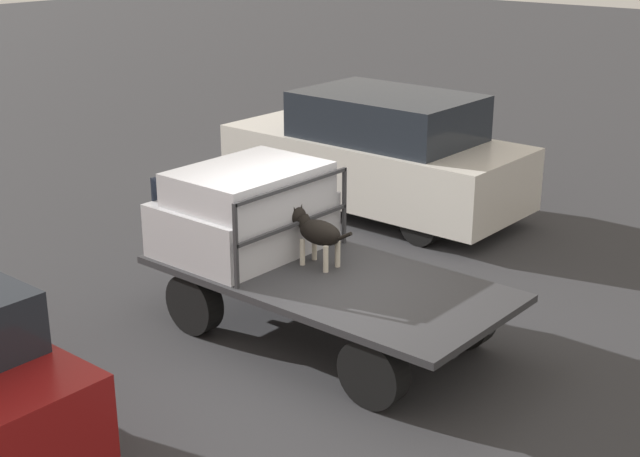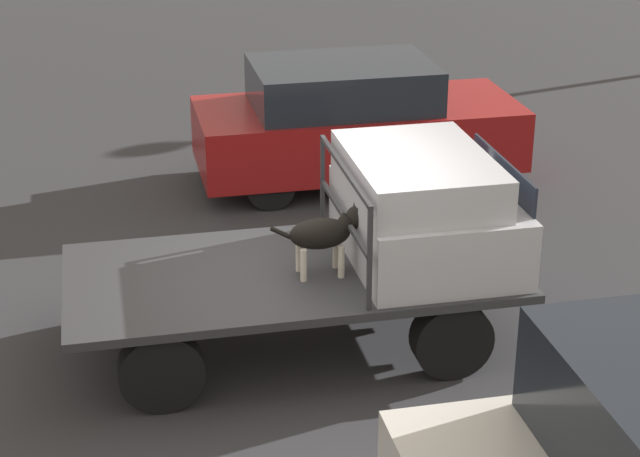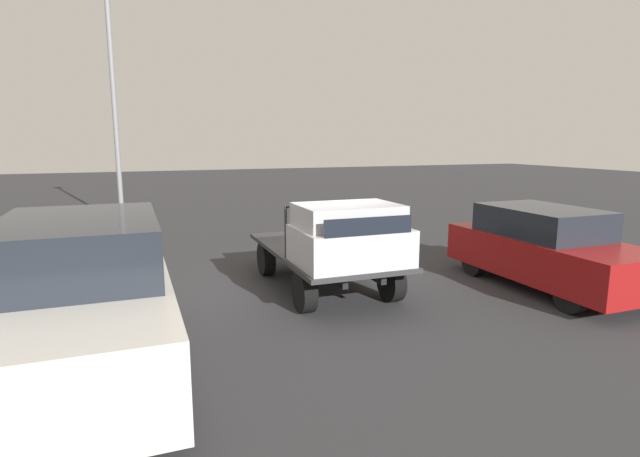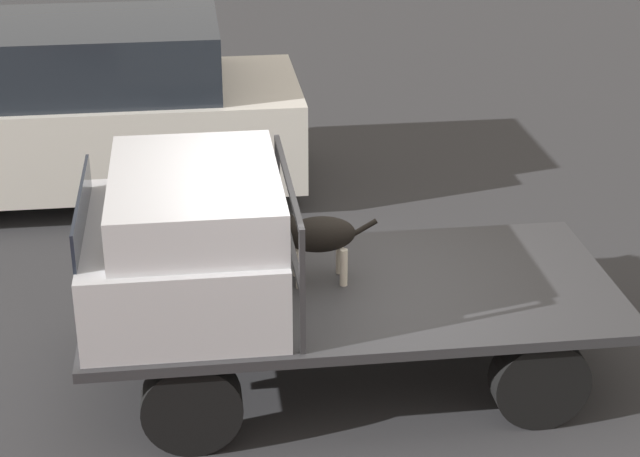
{
  "view_description": "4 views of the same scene",
  "coord_description": "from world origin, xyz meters",
  "views": [
    {
      "loc": [
        -5.79,
        7.02,
        4.5
      ],
      "look_at": [
        0.23,
        -0.16,
        1.22
      ],
      "focal_mm": 50.0,
      "sensor_mm": 36.0,
      "label": 1
    },
    {
      "loc": [
        -1.6,
        -8.63,
        4.99
      ],
      "look_at": [
        0.23,
        -0.16,
        1.22
      ],
      "focal_mm": 60.0,
      "sensor_mm": 36.0,
      "label": 2
    },
    {
      "loc": [
        8.93,
        -3.47,
        2.89
      ],
      "look_at": [
        0.23,
        -0.16,
        1.22
      ],
      "focal_mm": 28.0,
      "sensor_mm": 36.0,
      "label": 3
    },
    {
      "loc": [
        1.17,
        7.23,
        4.64
      ],
      "look_at": [
        0.23,
        -0.16,
        1.22
      ],
      "focal_mm": 60.0,
      "sensor_mm": 36.0,
      "label": 4
    }
  ],
  "objects": [
    {
      "name": "ground_plane",
      "position": [
        0.0,
        0.0,
        0.0
      ],
      "size": [
        80.0,
        80.0,
        0.0
      ],
      "primitive_type": "plane",
      "color": "#2D2D30"
    },
    {
      "name": "flatbed_truck",
      "position": [
        0.0,
        0.0,
        0.58
      ],
      "size": [
        4.09,
        1.98,
        0.78
      ],
      "color": "black",
      "rests_on": "ground"
    },
    {
      "name": "truck_cab",
      "position": [
        1.24,
        0.0,
        1.26
      ],
      "size": [
        1.44,
        1.86,
        1.02
      ],
      "color": "#B7B7BC",
      "rests_on": "flatbed_truck"
    },
    {
      "name": "truck_headboard",
      "position": [
        0.49,
        0.0,
        1.4
      ],
      "size": [
        0.04,
        1.86,
        0.95
      ],
      "color": "#2D2D30",
      "rests_on": "flatbed_truck"
    },
    {
      "name": "dog",
      "position": [
        0.3,
        -0.16,
        1.18
      ],
      "size": [
        0.93,
        0.28,
        0.66
      ],
      "rotation": [
        0.0,
        0.0,
        0.3
      ],
      "color": "beige",
      "rests_on": "flatbed_truck"
    },
    {
      "name": "parked_sedan",
      "position": [
        1.59,
        4.07,
        0.79
      ],
      "size": [
        4.11,
        1.73,
        1.58
      ],
      "rotation": [
        0.0,
        0.0,
        0.01
      ],
      "color": "black",
      "rests_on": "ground"
    },
    {
      "name": "parked_pickup_far",
      "position": [
        2.36,
        -4.11,
        0.95
      ],
      "size": [
        4.89,
        2.03,
        1.94
      ],
      "rotation": [
        0.0,
        0.0,
        0.15
      ],
      "color": "black",
      "rests_on": "ground"
    },
    {
      "name": "light_pole_near",
      "position": [
        -9.29,
        -3.81,
        5.15
      ],
      "size": [
        0.47,
        0.47,
        7.9
      ],
      "color": "gray",
      "rests_on": "ground"
    }
  ]
}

